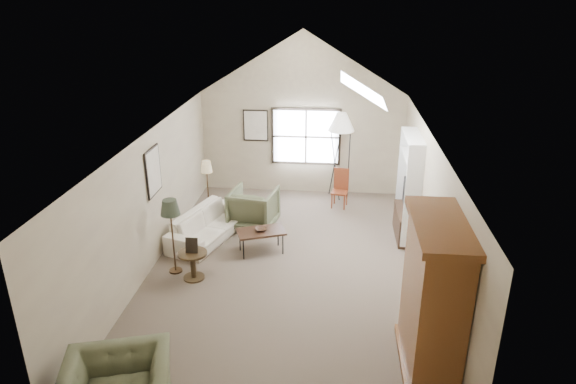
# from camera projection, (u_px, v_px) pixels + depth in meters

# --- Properties ---
(room_shell) EXTENTS (5.01, 8.01, 4.00)m
(room_shell) POSITION_uv_depth(u_px,v_px,m) (286.00, 98.00, 8.33)
(room_shell) COLOR brown
(room_shell) RESTS_ON ground
(window) EXTENTS (1.72, 0.08, 1.42)m
(window) POSITION_uv_depth(u_px,v_px,m) (306.00, 137.00, 12.64)
(window) COLOR black
(window) RESTS_ON room_shell
(skylight) EXTENTS (0.80, 1.20, 0.52)m
(skylight) POSITION_uv_depth(u_px,v_px,m) (364.00, 89.00, 9.04)
(skylight) COLOR white
(skylight) RESTS_ON room_shell
(wall_art) EXTENTS (1.97, 3.71, 0.88)m
(wall_art) POSITION_uv_depth(u_px,v_px,m) (207.00, 147.00, 10.85)
(wall_art) COLOR black
(wall_art) RESTS_ON room_shell
(armoire) EXTENTS (0.60, 1.50, 2.20)m
(armoire) POSITION_uv_depth(u_px,v_px,m) (433.00, 299.00, 6.71)
(armoire) COLOR brown
(armoire) RESTS_ON ground
(tv_alcove) EXTENTS (0.32, 1.30, 2.10)m
(tv_alcove) POSITION_uv_depth(u_px,v_px,m) (409.00, 186.00, 10.37)
(tv_alcove) COLOR white
(tv_alcove) RESTS_ON ground
(media_console) EXTENTS (0.34, 1.18, 0.60)m
(media_console) POSITION_uv_depth(u_px,v_px,m) (404.00, 224.00, 10.69)
(media_console) COLOR #382316
(media_console) RESTS_ON ground
(tv_panel) EXTENTS (0.05, 0.90, 0.55)m
(tv_panel) POSITION_uv_depth(u_px,v_px,m) (407.00, 196.00, 10.46)
(tv_panel) COLOR black
(tv_panel) RESTS_ON media_console
(sofa) EXTENTS (1.42, 2.24, 0.61)m
(sofa) POSITION_uv_depth(u_px,v_px,m) (209.00, 224.00, 10.63)
(sofa) COLOR #F1E1D0
(sofa) RESTS_ON ground
(armchair_far) EXTENTS (1.09, 1.11, 0.88)m
(armchair_far) POSITION_uv_depth(u_px,v_px,m) (254.00, 208.00, 11.09)
(armchair_far) COLOR #565E41
(armchair_far) RESTS_ON ground
(coffee_table) EXTENTS (1.04, 0.81, 0.47)m
(coffee_table) POSITION_uv_depth(u_px,v_px,m) (261.00, 242.00, 10.07)
(coffee_table) COLOR #372316
(coffee_table) RESTS_ON ground
(bowl) EXTENTS (0.29, 0.29, 0.05)m
(bowl) POSITION_uv_depth(u_px,v_px,m) (261.00, 230.00, 9.98)
(bowl) COLOR #392317
(bowl) RESTS_ON coffee_table
(side_table) EXTENTS (0.66, 0.66, 0.52)m
(side_table) POSITION_uv_depth(u_px,v_px,m) (193.00, 265.00, 9.16)
(side_table) COLOR #322414
(side_table) RESTS_ON ground
(side_chair) EXTENTS (0.42, 0.42, 0.92)m
(side_chair) POSITION_uv_depth(u_px,v_px,m) (340.00, 189.00, 12.09)
(side_chair) COLOR brown
(side_chair) RESTS_ON ground
(tripod_lamp) EXTENTS (0.81, 0.81, 2.16)m
(tripod_lamp) POSITION_uv_depth(u_px,v_px,m) (340.00, 155.00, 12.46)
(tripod_lamp) COLOR white
(tripod_lamp) RESTS_ON ground
(dark_lamp) EXTENTS (0.44, 0.44, 1.46)m
(dark_lamp) POSITION_uv_depth(u_px,v_px,m) (173.00, 236.00, 9.21)
(dark_lamp) COLOR #262C1F
(dark_lamp) RESTS_ON ground
(tan_lamp) EXTENTS (0.33, 0.33, 1.31)m
(tan_lamp) POSITION_uv_depth(u_px,v_px,m) (208.00, 187.00, 11.64)
(tan_lamp) COLOR tan
(tan_lamp) RESTS_ON ground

